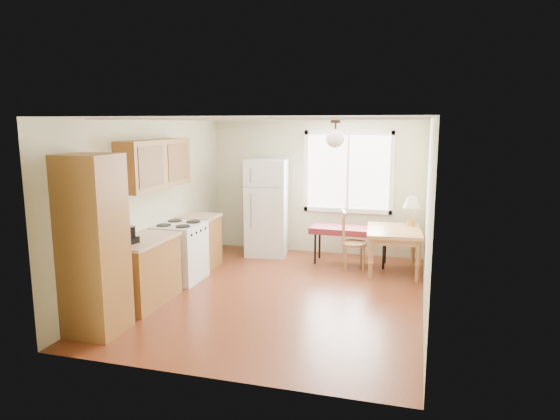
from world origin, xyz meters
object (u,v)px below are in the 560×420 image
at_px(dining_table, 394,235).
at_px(chair, 348,237).
at_px(refrigerator, 267,207).
at_px(bench, 351,231).

relative_size(dining_table, chair, 1.23).
xyz_separation_m(refrigerator, dining_table, (2.34, -0.49, -0.28)).
bearing_deg(dining_table, bench, 155.55).
bearing_deg(refrigerator, chair, -27.44).
distance_m(bench, dining_table, 0.79).
bearing_deg(chair, bench, 77.37).
height_order(refrigerator, bench, refrigerator).
xyz_separation_m(dining_table, chair, (-0.73, -0.09, -0.05)).
xyz_separation_m(bench, chair, (0.01, -0.36, -0.01)).
height_order(bench, dining_table, dining_table).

